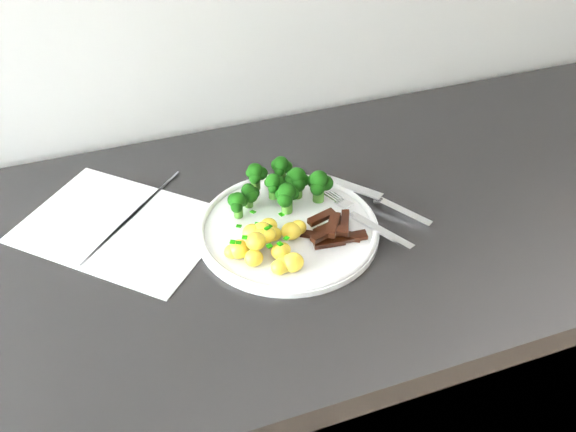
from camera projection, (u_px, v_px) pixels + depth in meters
counter at (300, 406)px, 1.19m from camera, size 2.36×0.59×0.89m
recipe_paper at (121, 226)px, 0.91m from camera, size 0.34×0.33×0.00m
plate at (288, 228)px, 0.90m from camera, size 0.26×0.26×0.01m
broccoli at (281, 185)px, 0.92m from camera, size 0.16×0.10×0.05m
potatoes at (267, 243)px, 0.85m from camera, size 0.12×0.11×0.04m
beef_strips at (333, 231)px, 0.87m from camera, size 0.09×0.06×0.02m
fork at (368, 221)px, 0.89m from camera, size 0.07×0.17×0.02m
knife at (387, 205)px, 0.94m from camera, size 0.12×0.17×0.02m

